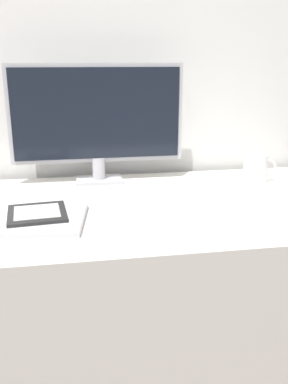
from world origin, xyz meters
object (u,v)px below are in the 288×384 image
monitor (97,119)px  ereader (37,213)px  laptop (29,218)px  coffee_mug (256,168)px  keyboard (245,200)px

monitor → ereader: monitor is taller
monitor → ereader: 0.47m
laptop → coffee_mug: size_ratio=2.63×
ereader → keyboard: bearing=7.0°
keyboard → coffee_mug: 0.24m
monitor → coffee_mug: monitor is taller
keyboard → coffee_mug: size_ratio=2.14×
monitor → coffee_mug: size_ratio=4.89×
coffee_mug → ereader: bearing=-159.3°
keyboard → coffee_mug: coffee_mug is taller
keyboard → laptop: size_ratio=0.81×
monitor → keyboard: bearing=-35.9°
monitor → keyboard: monitor is taller
ereader → coffee_mug: bearing=20.7°
keyboard → coffee_mug: bearing=59.1°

